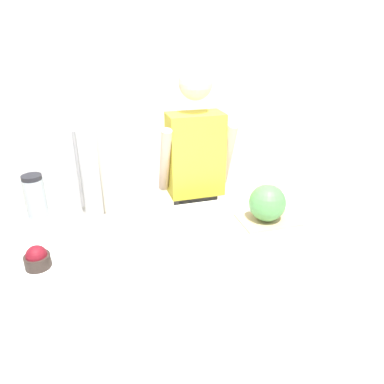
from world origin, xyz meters
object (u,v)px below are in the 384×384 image
at_px(person, 195,184).
at_px(bowl_cream, 73,256).
at_px(refrigerator, 52,176).
at_px(blender, 38,210).
at_px(bowl_cherries, 37,258).
at_px(watermelon, 267,203).

distance_m(person, bowl_cream, 1.16).
relative_size(refrigerator, bowl_cream, 12.52).
xyz_separation_m(person, blender, (-1.04, -0.42, 0.14)).
distance_m(bowl_cherries, blender, 0.34).
relative_size(watermelon, bowl_cherries, 1.76).
xyz_separation_m(person, bowl_cherries, (-1.03, -0.74, 0.03)).
relative_size(refrigerator, blender, 4.62).
height_order(watermelon, blender, blender).
relative_size(watermelon, blender, 0.61).
bearing_deg(bowl_cherries, refrigerator, 90.12).
xyz_separation_m(bowl_cream, blender, (-0.18, 0.36, 0.10)).
distance_m(bowl_cherries, bowl_cream, 0.17).
bearing_deg(blender, person, 21.94).
bearing_deg(bowl_cherries, watermelon, 4.62).
bearing_deg(watermelon, blender, 170.23).
relative_size(refrigerator, bowl_cherries, 13.29).
xyz_separation_m(refrigerator, person, (1.04, -0.64, 0.07)).
bearing_deg(person, watermelon, -68.44).
bearing_deg(bowl_cherries, bowl_cream, -11.29).
distance_m(refrigerator, bowl_cherries, 1.39).
distance_m(bowl_cream, blender, 0.41).
relative_size(watermelon, bowl_cream, 1.66).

